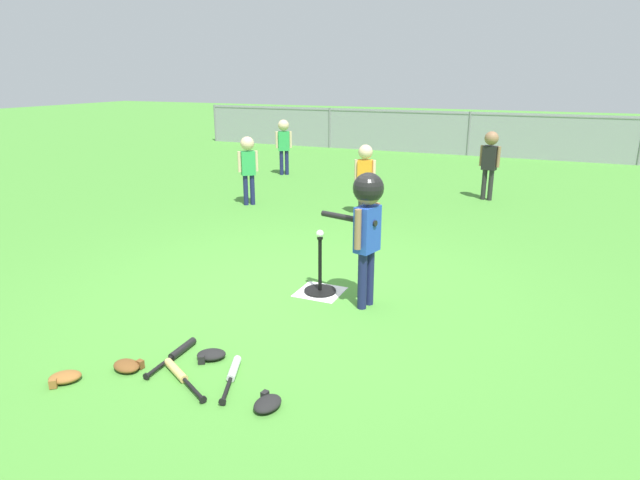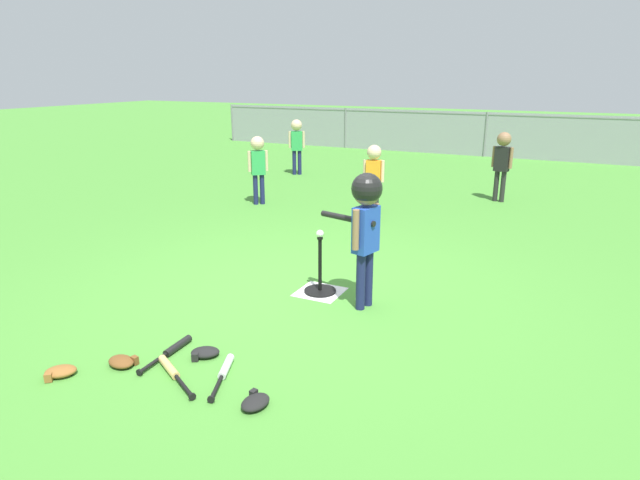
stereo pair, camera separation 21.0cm
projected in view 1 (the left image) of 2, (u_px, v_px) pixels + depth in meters
ground_plane at (299, 294)px, 5.38m from camera, size 60.00×60.00×0.00m
home_plate at (320, 292)px, 5.42m from camera, size 0.44×0.44×0.01m
batting_tee at (320, 284)px, 5.40m from camera, size 0.32×0.32×0.58m
baseball_on_tee at (320, 234)px, 5.24m from camera, size 0.07×0.07×0.07m
batter_child at (367, 213)px, 4.83m from camera, size 0.64×0.35×1.27m
fielder_deep_right at (284, 140)px, 11.47m from camera, size 0.31×0.24×1.17m
fielder_near_left at (248, 161)px, 8.81m from camera, size 0.27×0.25×1.13m
fielder_deep_center at (490, 156)px, 9.16m from camera, size 0.34×0.23×1.18m
fielder_deep_left at (365, 171)px, 8.12m from camera, size 0.32×0.22×1.09m
spare_bat_silver at (233, 373)px, 3.90m from camera, size 0.26×0.55×0.06m
spare_bat_wood at (179, 374)px, 3.89m from camera, size 0.57×0.36×0.06m
spare_bat_black at (178, 352)px, 4.19m from camera, size 0.07×0.59×0.06m
glove_by_plate at (211, 355)px, 4.14m from camera, size 0.27×0.25×0.07m
glove_near_bats at (127, 366)px, 3.99m from camera, size 0.24×0.19×0.07m
glove_tossed_aside at (267, 403)px, 3.53m from camera, size 0.19×0.24×0.07m
glove_outfield_drop at (65, 377)px, 3.84m from camera, size 0.27×0.26×0.07m
outfield_fence at (469, 132)px, 14.24m from camera, size 16.06×0.06×1.15m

